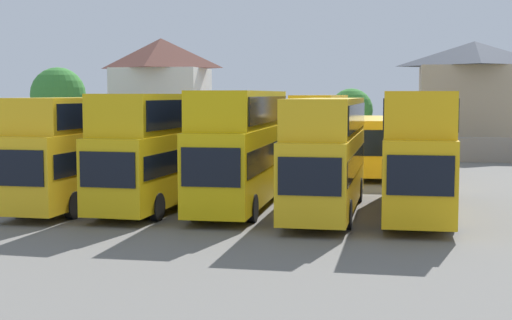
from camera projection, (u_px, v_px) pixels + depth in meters
name	position (u px, v px, depth m)	size (l,w,h in m)	color
ground	(299.00, 168.00, 49.43)	(140.00, 140.00, 0.00)	slate
depot_boundary_wall	(311.00, 147.00, 56.31)	(56.00, 0.50, 1.80)	gray
bus_1	(84.00, 145.00, 32.88)	(2.83, 11.28, 4.80)	yellow
bus_2	(159.00, 144.00, 32.14)	(2.96, 10.44, 4.96)	gold
bus_3	(241.00, 143.00, 31.87)	(2.68, 10.73, 5.08)	#E3BA0C
bus_4	(327.00, 149.00, 30.70)	(2.61, 11.56, 4.77)	yellow
bus_5	(417.00, 145.00, 30.61)	(2.63, 12.02, 5.05)	yellow
bus_6	(209.00, 128.00, 47.50)	(3.15, 10.99, 4.95)	#EEAF0D
bus_7	(277.00, 142.00, 46.69)	(3.24, 10.35, 3.33)	yellow
bus_8	(320.00, 129.00, 46.11)	(2.77, 10.64, 4.89)	yellow
bus_9	(379.00, 143.00, 45.27)	(3.07, 10.79, 3.50)	gold
house_terrace_left	(161.00, 93.00, 66.39)	(8.12, 6.59, 9.93)	silver
house_terrace_centre	(473.00, 96.00, 62.32)	(9.26, 8.11, 9.37)	tan
tree_behind_wall	(351.00, 110.00, 57.96)	(3.37, 3.37, 5.40)	brown
tree_right_of_lot	(58.00, 95.00, 56.64)	(4.18, 4.18, 7.00)	brown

